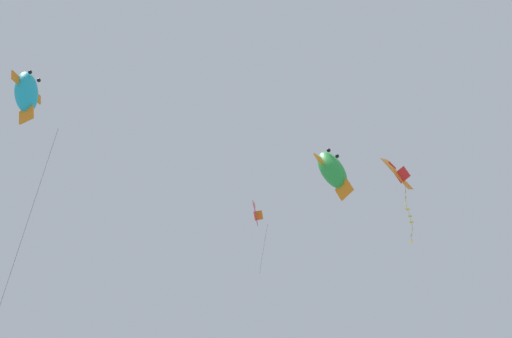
# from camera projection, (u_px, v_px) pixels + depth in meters

# --- Properties ---
(kite_fish_low_drifter) EXTENTS (1.94, 1.93, 11.01)m
(kite_fish_low_drifter) POSITION_uv_depth(u_px,v_px,m) (26.00, 92.00, 31.94)
(kite_fish_low_drifter) COLOR #1EB2C6
(kite_delta_upper_right) EXTENTS (1.06, 2.17, 5.12)m
(kite_delta_upper_right) POSITION_uv_depth(u_px,v_px,m) (256.00, 214.00, 50.18)
(kite_delta_upper_right) COLOR #DB2D93
(kite_fish_far_centre) EXTENTS (1.80, 1.70, 2.53)m
(kite_fish_far_centre) POSITION_uv_depth(u_px,v_px,m) (332.00, 170.00, 30.20)
(kite_fish_far_centre) COLOR green
(kite_delta_mid_left) EXTENTS (1.14, 2.35, 4.18)m
(kite_delta_mid_left) POSITION_uv_depth(u_px,v_px,m) (399.00, 174.00, 35.63)
(kite_delta_mid_left) COLOR orange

